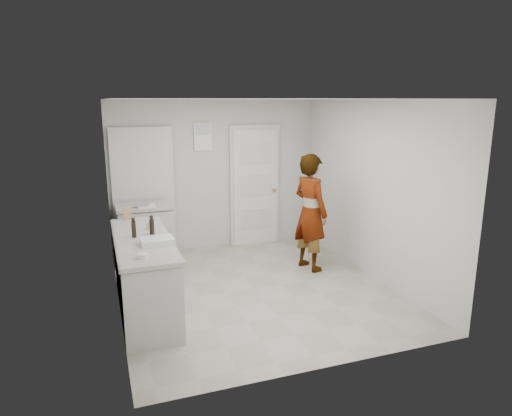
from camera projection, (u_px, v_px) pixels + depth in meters
name	position (u px, v px, depth m)	size (l,w,h in m)	color
ground	(254.00, 288.00, 6.18)	(4.00, 4.00, 0.00)	#9C9783
room_shell	(206.00, 189.00, 7.67)	(4.00, 4.00, 4.00)	#B1AEA7
main_counter	(145.00, 278.00, 5.42)	(0.64, 1.96, 0.93)	#BABAB5
side_counter	(146.00, 236.00, 7.09)	(0.84, 0.61, 0.93)	#BABAB5
person	(310.00, 212.00, 6.73)	(0.64, 0.42, 1.74)	silver
cake_mix_box	(127.00, 214.00, 6.08)	(0.10, 0.05, 0.17)	olive
spice_jar	(149.00, 226.00, 5.66)	(0.05, 0.05, 0.08)	tan
oil_cruet_a	(152.00, 225.00, 5.43)	(0.06, 0.06, 0.23)	black
oil_cruet_b	(134.00, 228.00, 5.30)	(0.05, 0.05, 0.24)	black
baking_dish	(157.00, 241.00, 5.09)	(0.37, 0.26, 0.06)	silver
egg_bowl	(143.00, 256.00, 4.63)	(0.12, 0.12, 0.04)	silver
papers	(147.00, 206.00, 6.89)	(0.26, 0.33, 0.01)	white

